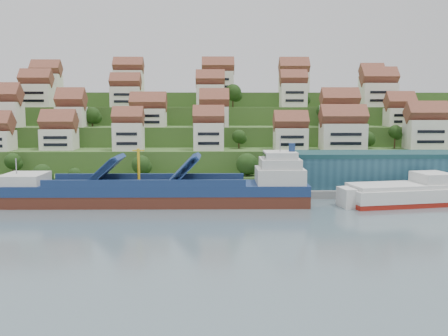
{
  "coord_description": "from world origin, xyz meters",
  "views": [
    {
      "loc": [
        1.77,
        -126.81,
        25.8
      ],
      "look_at": [
        4.59,
        14.0,
        8.0
      ],
      "focal_mm": 40.0,
      "sensor_mm": 36.0,
      "label": 1
    }
  ],
  "objects": [
    {
      "name": "hillside_trees",
      "position": [
        -8.42,
        45.17,
        16.63
      ],
      "size": [
        143.21,
        62.35,
        31.05
      ],
      "color": "#1F3E14",
      "rests_on": "ground"
    },
    {
      "name": "hillside_village",
      "position": [
        0.83,
        60.7,
        24.54
      ],
      "size": [
        161.11,
        63.46,
        29.13
      ],
      "color": "white",
      "rests_on": "ground"
    },
    {
      "name": "cargo_ship",
      "position": [
        -11.45,
        1.24,
        3.34
      ],
      "size": [
        79.32,
        12.99,
        17.59
      ],
      "rotation": [
        0.0,
        0.0,
        -0.01
      ],
      "color": "#522519",
      "rests_on": "ground"
    },
    {
      "name": "ground",
      "position": [
        0.0,
        0.0,
        0.0
      ],
      "size": [
        300.0,
        300.0,
        0.0
      ],
      "primitive_type": "plane",
      "color": "slate",
      "rests_on": "ground"
    },
    {
      "name": "flagpole",
      "position": [
        18.11,
        10.0,
        6.88
      ],
      "size": [
        1.28,
        0.16,
        8.0
      ],
      "color": "gray",
      "rests_on": "quay"
    },
    {
      "name": "warehouse",
      "position": [
        52.0,
        17.0,
        7.2
      ],
      "size": [
        60.0,
        15.0,
        10.0
      ],
      "primitive_type": "cube",
      "color": "#244E61",
      "rests_on": "quay"
    },
    {
      "name": "hillside",
      "position": [
        0.0,
        103.55,
        10.66
      ],
      "size": [
        260.0,
        128.0,
        31.0
      ],
      "color": "#2D4C1E",
      "rests_on": "ground"
    },
    {
      "name": "pebble_beach",
      "position": [
        -58.0,
        12.0,
        0.5
      ],
      "size": [
        45.0,
        20.0,
        1.0
      ],
      "primitive_type": "cube",
      "color": "gray",
      "rests_on": "ground"
    },
    {
      "name": "second_ship",
      "position": [
        52.25,
        0.48,
        2.69
      ],
      "size": [
        32.31,
        16.79,
        8.92
      ],
      "rotation": [
        0.0,
        0.0,
        0.18
      ],
      "color": "maroon",
      "rests_on": "ground"
    },
    {
      "name": "quay",
      "position": [
        20.0,
        15.0,
        1.1
      ],
      "size": [
        180.0,
        14.0,
        2.2
      ],
      "primitive_type": "cube",
      "color": "gray",
      "rests_on": "ground"
    }
  ]
}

